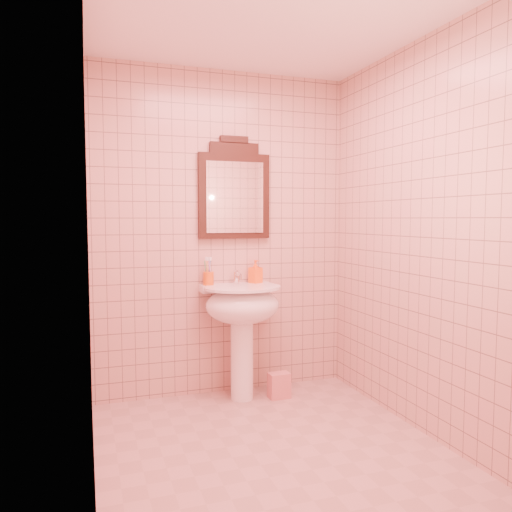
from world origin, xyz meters
name	(u,v)px	position (x,y,z in m)	size (l,w,h in m)	color
floor	(273,451)	(0.00, 0.00, 0.00)	(2.20, 2.20, 0.00)	tan
back_wall	(223,234)	(0.00, 1.10, 1.25)	(2.00, 0.02, 2.50)	tan
pedestal_sink	(242,313)	(0.08, 0.87, 0.66)	(0.58, 0.58, 0.86)	white
faucet	(237,277)	(0.08, 1.01, 0.92)	(0.04, 0.16, 0.11)	white
mirror	(234,192)	(0.08, 1.07, 1.58)	(0.56, 0.06, 0.79)	black
toothbrush_cup	(208,278)	(-0.14, 1.02, 0.92)	(0.08, 0.08, 0.19)	#DC5912
soap_dispenser	(255,272)	(0.24, 1.02, 0.95)	(0.08, 0.08, 0.18)	#FF6215
towel	(279,385)	(0.36, 0.81, 0.10)	(0.16, 0.11, 0.19)	#D57E7D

